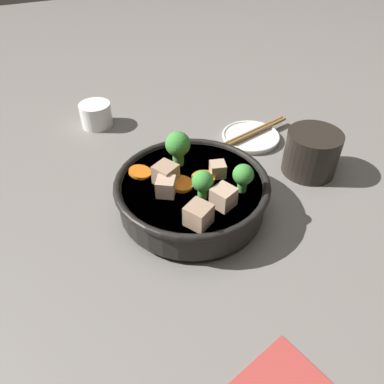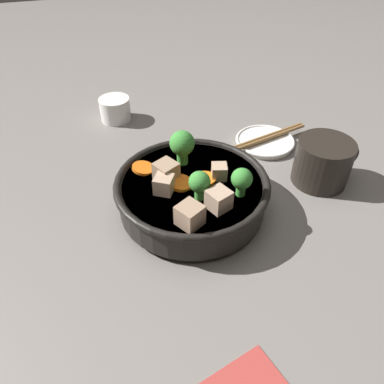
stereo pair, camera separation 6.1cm
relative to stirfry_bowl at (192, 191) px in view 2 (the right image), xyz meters
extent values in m
plane|color=slate|center=(0.00, 0.00, -0.04)|extent=(3.00, 3.00, 0.00)
cylinder|color=black|center=(0.00, 0.00, -0.04)|extent=(0.13, 0.13, 0.01)
cylinder|color=black|center=(0.00, 0.00, -0.01)|extent=(0.24, 0.24, 0.05)
torus|color=black|center=(0.00, 0.00, 0.02)|extent=(0.25, 0.25, 0.01)
cylinder|color=brown|center=(0.00, 0.00, 0.00)|extent=(0.22, 0.22, 0.03)
cylinder|color=orange|center=(0.02, 0.00, 0.02)|extent=(0.05, 0.05, 0.01)
cylinder|color=orange|center=(-0.02, 0.00, 0.02)|extent=(0.05, 0.05, 0.01)
cylinder|color=orange|center=(-0.07, 0.06, 0.02)|extent=(0.04, 0.04, 0.01)
cylinder|color=green|center=(0.00, 0.06, 0.03)|extent=(0.02, 0.02, 0.03)
sphere|color=#388433|center=(0.00, 0.06, 0.06)|extent=(0.04, 0.04, 0.04)
cylinder|color=green|center=(0.00, -0.04, 0.03)|extent=(0.01, 0.01, 0.02)
sphere|color=#388433|center=(0.00, -0.04, 0.05)|extent=(0.03, 0.03, 0.03)
cylinder|color=green|center=(0.06, -0.05, 0.03)|extent=(0.01, 0.01, 0.02)
sphere|color=#388433|center=(0.06, -0.05, 0.05)|extent=(0.03, 0.03, 0.03)
cube|color=tan|center=(0.05, 0.00, 0.03)|extent=(0.03, 0.03, 0.02)
cube|color=#9E7F66|center=(-0.04, 0.02, 0.03)|extent=(0.04, 0.04, 0.03)
cube|color=tan|center=(0.02, -0.07, 0.03)|extent=(0.04, 0.04, 0.03)
cube|color=#9E7F66|center=(-0.03, -0.09, 0.03)|extent=(0.04, 0.04, 0.03)
cube|color=tan|center=(-0.05, -0.01, 0.03)|extent=(0.04, 0.04, 0.03)
cylinder|color=white|center=(0.20, 0.15, -0.04)|extent=(0.12, 0.12, 0.01)
torus|color=white|center=(0.20, 0.15, -0.03)|extent=(0.12, 0.12, 0.01)
cylinder|color=white|center=(-0.08, 0.34, -0.02)|extent=(0.07, 0.07, 0.05)
cylinder|color=brown|center=(-0.08, 0.34, 0.00)|extent=(0.06, 0.06, 0.00)
cylinder|color=black|center=(0.25, 0.01, 0.00)|extent=(0.10, 0.10, 0.08)
torus|color=black|center=(0.30, 0.01, 0.00)|extent=(0.05, 0.01, 0.05)
cylinder|color=olive|center=(0.20, 0.14, -0.03)|extent=(0.20, 0.06, 0.01)
cylinder|color=olive|center=(0.20, 0.15, -0.03)|extent=(0.20, 0.06, 0.01)
camera|label=1|loc=(-0.19, -0.42, 0.39)|focal=35.00mm
camera|label=2|loc=(-0.13, -0.44, 0.39)|focal=35.00mm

